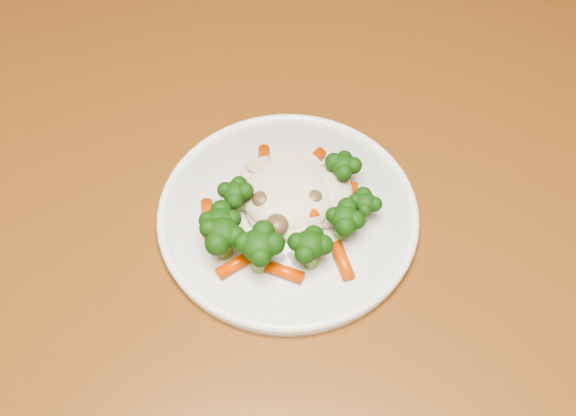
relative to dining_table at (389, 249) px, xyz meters
name	(u,v)px	position (x,y,z in m)	size (l,w,h in m)	color
dining_table	(389,249)	(0.00, 0.00, 0.00)	(1.46, 1.15, 0.75)	brown
plate	(288,216)	(-0.11, -0.03, 0.10)	(0.26, 0.26, 0.01)	white
meal	(283,211)	(-0.11, -0.05, 0.12)	(0.18, 0.17, 0.05)	beige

